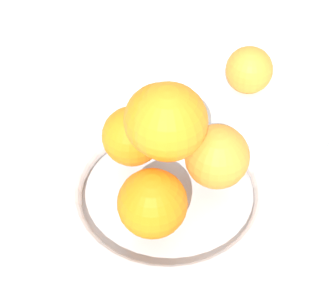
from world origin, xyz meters
name	(u,v)px	position (x,y,z in m)	size (l,w,h in m)	color
ground_plane	(168,206)	(0.00, 0.00, 0.00)	(4.00, 4.00, 0.00)	silver
fruit_bowl	(168,196)	(0.00, 0.00, 0.02)	(0.23, 0.23, 0.04)	silver
orange_pile	(167,145)	(0.00, 0.00, 0.10)	(0.16, 0.16, 0.13)	orange
stray_orange	(249,70)	(0.02, -0.23, 0.03)	(0.06, 0.06, 0.06)	orange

